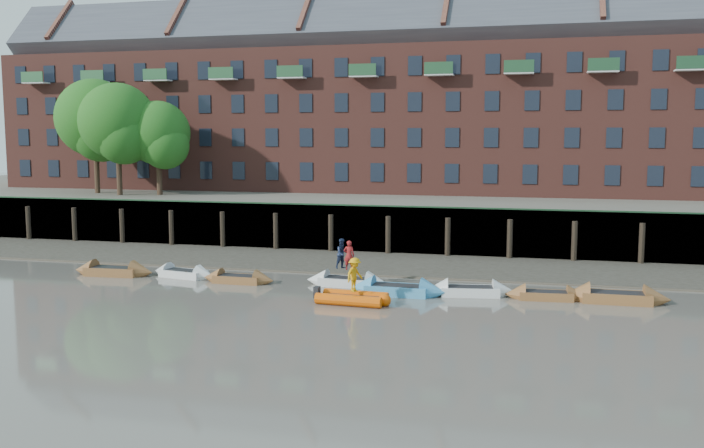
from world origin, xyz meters
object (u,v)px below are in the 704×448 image
(rowboat_6, at_px, (546,295))
(person_rower_a, at_px, (349,255))
(rowboat_4, at_px, (397,290))
(person_rower_b, at_px, (342,254))
(rowboat_2, at_px, (238,279))
(rowboat_0, at_px, (114,271))
(rowboat_3, at_px, (347,282))
(rowboat_5, at_px, (470,291))
(person_rib_crew, at_px, (355,275))
(rowboat_7, at_px, (616,297))
(rib_tender, at_px, (355,298))
(rowboat_1, at_px, (184,274))

(rowboat_6, distance_m, person_rower_a, 10.26)
(rowboat_4, height_order, rowboat_6, rowboat_4)
(rowboat_6, distance_m, person_rower_b, 10.73)
(rowboat_2, height_order, person_rower_a, person_rower_a)
(rowboat_6, bearing_deg, rowboat_4, -178.21)
(rowboat_0, relative_size, person_rower_a, 3.07)
(rowboat_4, bearing_deg, rowboat_3, 155.17)
(rowboat_5, distance_m, person_rib_crew, 6.16)
(rowboat_4, bearing_deg, person_rower_a, 154.90)
(rowboat_4, bearing_deg, rowboat_7, 6.56)
(rowboat_4, relative_size, rowboat_5, 1.07)
(rowboat_7, relative_size, rib_tender, 1.38)
(rowboat_1, xyz_separation_m, rowboat_2, (3.62, -0.70, -0.00))
(rowboat_4, relative_size, rib_tender, 1.37)
(rowboat_0, bearing_deg, rowboat_1, 2.55)
(rowboat_6, height_order, person_rower_a, person_rower_a)
(person_rower_b, bearing_deg, rowboat_4, -75.30)
(rowboat_3, relative_size, person_rower_a, 2.88)
(rowboat_5, xyz_separation_m, rowboat_7, (6.96, 0.13, 0.02))
(rib_tender, bearing_deg, rowboat_7, 19.83)
(person_rower_a, bearing_deg, rowboat_6, 168.97)
(rowboat_3, relative_size, rowboat_7, 0.92)
(rowboat_4, xyz_separation_m, rowboat_6, (7.25, 0.74, -0.05))
(rowboat_4, xyz_separation_m, person_rower_a, (-2.88, 1.46, 1.42))
(rowboat_5, xyz_separation_m, person_rower_b, (-6.89, 1.01, 1.46))
(rowboat_4, distance_m, rowboat_7, 10.56)
(rowboat_4, bearing_deg, rowboat_0, 177.83)
(rib_tender, relative_size, person_rib_crew, 2.20)
(rowboat_0, height_order, person_rower_b, person_rower_b)
(rowboat_5, height_order, person_rib_crew, person_rib_crew)
(rowboat_3, distance_m, person_rower_b, 1.52)
(rowboat_1, xyz_separation_m, person_rower_b, (9.26, 0.17, 1.48))
(rowboat_2, bearing_deg, rib_tender, -23.56)
(rowboat_2, relative_size, person_rower_a, 2.59)
(rowboat_5, relative_size, rowboat_7, 0.93)
(rowboat_2, distance_m, rowboat_7, 19.49)
(person_rib_crew, bearing_deg, rowboat_6, -46.12)
(rowboat_0, xyz_separation_m, rowboat_1, (4.18, 0.44, -0.03))
(rowboat_7, xyz_separation_m, person_rower_b, (-13.85, 0.88, 1.44))
(rowboat_2, relative_size, rowboat_4, 0.83)
(rowboat_2, bearing_deg, person_rower_a, 6.18)
(rowboat_3, height_order, rowboat_6, rowboat_3)
(rowboat_0, distance_m, rib_tender, 15.61)
(rowboat_2, height_order, person_rib_crew, person_rib_crew)
(person_rower_b, height_order, person_rib_crew, person_rower_b)
(person_rower_b, bearing_deg, person_rib_crew, -114.91)
(rowboat_4, xyz_separation_m, rowboat_5, (3.57, 0.75, -0.02))
(rowboat_3, bearing_deg, rowboat_6, -1.96)
(rowboat_4, distance_m, rowboat_5, 3.65)
(rowboat_5, distance_m, rowboat_7, 6.96)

